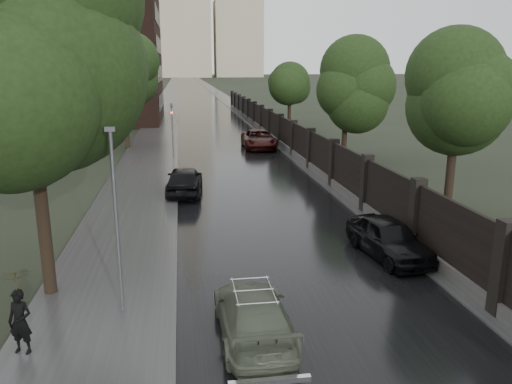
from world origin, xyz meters
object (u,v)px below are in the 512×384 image
object	(u,v)px
volga_sedan	(254,315)
car_right_far	(259,139)
hatchback_left	(184,180)
tree_right_b	(346,90)
tree_right_c	(290,82)
tree_left_near	(27,71)
pedestrian_umbrella	(16,288)
tree_left_far	(124,83)
tree_right_a	(457,106)
traffic_light	(172,126)
lamp_post	(116,221)
car_right_near	(389,238)

from	to	relation	value
volga_sedan	car_right_far	distance (m)	29.35
hatchback_left	volga_sedan	bearing A→B (deg)	100.20
tree_right_b	tree_right_c	distance (m)	18.00
tree_left_near	tree_right_c	distance (m)	39.99
tree_right_c	pedestrian_umbrella	distance (m)	43.02
tree_left_far	tree_right_a	size ratio (longest dim) A/B	1.05
traffic_light	car_right_far	bearing A→B (deg)	29.47
pedestrian_umbrella	traffic_light	bearing A→B (deg)	99.44
lamp_post	car_right_far	bearing A→B (deg)	73.80
tree_right_b	pedestrian_umbrella	distance (m)	26.96
hatchback_left	car_right_far	bearing A→B (deg)	-108.96
lamp_post	car_right_far	xyz separation A→B (m)	(7.95, 27.37, -1.91)
lamp_post	car_right_far	size ratio (longest dim) A/B	0.94
tree_left_far	lamp_post	bearing A→B (deg)	-84.79
tree_left_near	tree_right_b	distance (m)	24.31
tree_right_a	car_right_near	size ratio (longest dim) A/B	1.71
lamp_post	tree_left_far	bearing A→B (deg)	95.21
tree_left_near	tree_left_far	xyz separation A→B (m)	(-0.40, 27.00, -1.18)
lamp_post	traffic_light	bearing A→B (deg)	87.32
pedestrian_umbrella	tree_left_near	bearing A→B (deg)	109.44
volga_sedan	tree_right_a	bearing A→B (deg)	-140.26
tree_left_far	tree_right_a	xyz separation A→B (m)	(15.50, -22.00, -0.29)
tree_left_near	car_right_near	bearing A→B (deg)	8.06
tree_left_near	traffic_light	distance (m)	22.60
lamp_post	traffic_light	distance (m)	23.52
volga_sedan	car_right_near	size ratio (longest dim) A/B	1.03
tree_right_b	pedestrian_umbrella	size ratio (longest dim) A/B	2.92
tree_left_near	tree_right_c	world-z (taller)	tree_left_near
tree_right_c	traffic_light	world-z (taller)	tree_right_c
tree_left_far	car_right_near	world-z (taller)	tree_left_far
tree_right_a	tree_right_b	size ratio (longest dim) A/B	1.00
tree_right_c	car_right_far	world-z (taller)	tree_right_c
tree_right_c	car_right_far	size ratio (longest dim) A/B	1.29
tree_left_far	hatchback_left	size ratio (longest dim) A/B	1.66
car_right_far	traffic_light	bearing A→B (deg)	-148.98
tree_right_c	lamp_post	world-z (taller)	tree_right_c
tree_right_c	pedestrian_umbrella	size ratio (longest dim) A/B	2.92
lamp_post	volga_sedan	world-z (taller)	lamp_post
tree_left_near	traffic_light	world-z (taller)	tree_left_near
volga_sedan	car_right_far	size ratio (longest dim) A/B	0.78
tree_left_far	volga_sedan	xyz separation A→B (m)	(5.93, -30.12, -4.63)
tree_right_c	volga_sedan	world-z (taller)	tree_right_c
volga_sedan	car_right_far	xyz separation A→B (m)	(4.62, 28.99, 0.14)
tree_right_b	hatchback_left	bearing A→B (deg)	-146.00
tree_right_a	volga_sedan	distance (m)	13.28
tree_right_a	volga_sedan	xyz separation A→B (m)	(-9.57, -8.12, -4.34)
tree_right_b	hatchback_left	xyz separation A→B (m)	(-11.10, -7.49, -4.19)
tree_left_near	tree_right_a	bearing A→B (deg)	18.32
tree_right_b	tree_right_c	bearing A→B (deg)	90.00
tree_left_far	car_right_far	distance (m)	11.52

